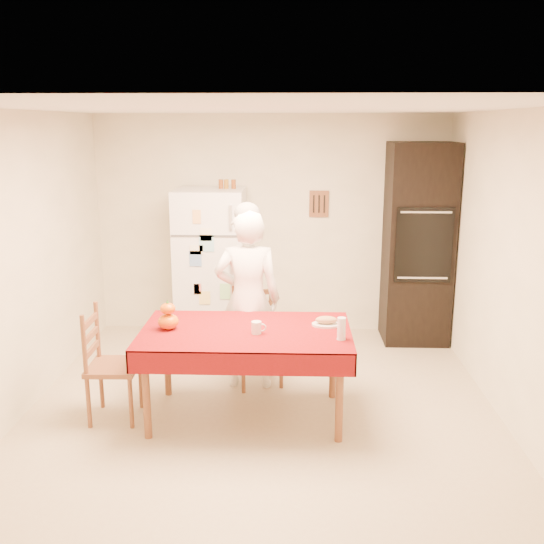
{
  "coord_description": "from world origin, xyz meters",
  "views": [
    {
      "loc": [
        0.26,
        -4.66,
        2.39
      ],
      "look_at": [
        0.09,
        0.2,
        1.19
      ],
      "focal_mm": 40.0,
      "sensor_mm": 36.0,
      "label": 1
    }
  ],
  "objects_px": {
    "pumpkin_lower": "(168,322)",
    "chair_far": "(256,330)",
    "seated_woman": "(248,300)",
    "coffee_mug": "(256,328)",
    "refrigerator": "(211,266)",
    "bread_plate": "(326,325)",
    "chair_left": "(106,360)",
    "dining_table": "(246,338)",
    "oven_cabinet": "(418,244)",
    "wine_glass": "(341,329)"
  },
  "relations": [
    {
      "from": "pumpkin_lower",
      "to": "coffee_mug",
      "type": "bearing_deg",
      "value": -6.89
    },
    {
      "from": "oven_cabinet",
      "to": "chair_far",
      "type": "distance_m",
      "value": 2.18
    },
    {
      "from": "pumpkin_lower",
      "to": "wine_glass",
      "type": "bearing_deg",
      "value": -8.15
    },
    {
      "from": "refrigerator",
      "to": "bread_plate",
      "type": "height_order",
      "value": "refrigerator"
    },
    {
      "from": "chair_far",
      "to": "coffee_mug",
      "type": "height_order",
      "value": "chair_far"
    },
    {
      "from": "oven_cabinet",
      "to": "seated_woman",
      "type": "xyz_separation_m",
      "value": [
        -1.78,
        -1.31,
        -0.27
      ]
    },
    {
      "from": "refrigerator",
      "to": "wine_glass",
      "type": "height_order",
      "value": "refrigerator"
    },
    {
      "from": "dining_table",
      "to": "bread_plate",
      "type": "height_order",
      "value": "bread_plate"
    },
    {
      "from": "bread_plate",
      "to": "refrigerator",
      "type": "bearing_deg",
      "value": 123.97
    },
    {
      "from": "refrigerator",
      "to": "coffee_mug",
      "type": "height_order",
      "value": "refrigerator"
    },
    {
      "from": "refrigerator",
      "to": "wine_glass",
      "type": "bearing_deg",
      "value": -58.39
    },
    {
      "from": "chair_left",
      "to": "bread_plate",
      "type": "relative_size",
      "value": 3.96
    },
    {
      "from": "chair_far",
      "to": "bread_plate",
      "type": "bearing_deg",
      "value": -62.5
    },
    {
      "from": "refrigerator",
      "to": "oven_cabinet",
      "type": "distance_m",
      "value": 2.29
    },
    {
      "from": "refrigerator",
      "to": "seated_woman",
      "type": "relative_size",
      "value": 1.02
    },
    {
      "from": "dining_table",
      "to": "pumpkin_lower",
      "type": "height_order",
      "value": "pumpkin_lower"
    },
    {
      "from": "wine_glass",
      "to": "pumpkin_lower",
      "type": "bearing_deg",
      "value": 171.85
    },
    {
      "from": "chair_left",
      "to": "seated_woman",
      "type": "xyz_separation_m",
      "value": [
        1.12,
        0.69,
        0.32
      ]
    },
    {
      "from": "dining_table",
      "to": "seated_woman",
      "type": "xyz_separation_m",
      "value": [
        -0.03,
        0.63,
        0.14
      ]
    },
    {
      "from": "refrigerator",
      "to": "oven_cabinet",
      "type": "xyz_separation_m",
      "value": [
        2.28,
        0.05,
        0.25
      ]
    },
    {
      "from": "chair_left",
      "to": "wine_glass",
      "type": "distance_m",
      "value": 1.94
    },
    {
      "from": "dining_table",
      "to": "chair_far",
      "type": "xyz_separation_m",
      "value": [
        0.03,
        0.73,
        -0.18
      ]
    },
    {
      "from": "refrigerator",
      "to": "pumpkin_lower",
      "type": "height_order",
      "value": "refrigerator"
    },
    {
      "from": "oven_cabinet",
      "to": "wine_glass",
      "type": "distance_m",
      "value": 2.37
    },
    {
      "from": "wine_glass",
      "to": "chair_left",
      "type": "bearing_deg",
      "value": 175.92
    },
    {
      "from": "seated_woman",
      "to": "pumpkin_lower",
      "type": "height_order",
      "value": "seated_woman"
    },
    {
      "from": "refrigerator",
      "to": "pumpkin_lower",
      "type": "bearing_deg",
      "value": -93.01
    },
    {
      "from": "pumpkin_lower",
      "to": "chair_far",
      "type": "bearing_deg",
      "value": 47.7
    },
    {
      "from": "bread_plate",
      "to": "pumpkin_lower",
      "type": "bearing_deg",
      "value": -174.32
    },
    {
      "from": "seated_woman",
      "to": "bread_plate",
      "type": "relative_size",
      "value": 6.92
    },
    {
      "from": "seated_woman",
      "to": "bread_plate",
      "type": "distance_m",
      "value": 0.85
    },
    {
      "from": "chair_left",
      "to": "pumpkin_lower",
      "type": "height_order",
      "value": "chair_left"
    },
    {
      "from": "dining_table",
      "to": "pumpkin_lower",
      "type": "distance_m",
      "value": 0.64
    },
    {
      "from": "oven_cabinet",
      "to": "bread_plate",
      "type": "height_order",
      "value": "oven_cabinet"
    },
    {
      "from": "coffee_mug",
      "to": "bread_plate",
      "type": "height_order",
      "value": "coffee_mug"
    },
    {
      "from": "dining_table",
      "to": "seated_woman",
      "type": "height_order",
      "value": "seated_woman"
    },
    {
      "from": "oven_cabinet",
      "to": "pumpkin_lower",
      "type": "bearing_deg",
      "value": -140.8
    },
    {
      "from": "coffee_mug",
      "to": "bread_plate",
      "type": "xyz_separation_m",
      "value": [
        0.57,
        0.22,
        -0.04
      ]
    },
    {
      "from": "refrigerator",
      "to": "coffee_mug",
      "type": "distance_m",
      "value": 2.08
    },
    {
      "from": "refrigerator",
      "to": "chair_far",
      "type": "bearing_deg",
      "value": -64.12
    },
    {
      "from": "pumpkin_lower",
      "to": "bread_plate",
      "type": "bearing_deg",
      "value": 5.68
    },
    {
      "from": "chair_left",
      "to": "refrigerator",
      "type": "bearing_deg",
      "value": -19.02
    },
    {
      "from": "dining_table",
      "to": "coffee_mug",
      "type": "distance_m",
      "value": 0.17
    },
    {
      "from": "refrigerator",
      "to": "seated_woman",
      "type": "distance_m",
      "value": 1.36
    },
    {
      "from": "oven_cabinet",
      "to": "bread_plate",
      "type": "bearing_deg",
      "value": -121.03
    },
    {
      "from": "dining_table",
      "to": "wine_glass",
      "type": "xyz_separation_m",
      "value": [
        0.76,
        -0.2,
        0.16
      ]
    },
    {
      "from": "chair_left",
      "to": "oven_cabinet",
      "type": "bearing_deg",
      "value": -56.86
    },
    {
      "from": "pumpkin_lower",
      "to": "oven_cabinet",
      "type": "bearing_deg",
      "value": 39.2
    },
    {
      "from": "seated_woman",
      "to": "oven_cabinet",
      "type": "bearing_deg",
      "value": -145.32
    },
    {
      "from": "oven_cabinet",
      "to": "chair_left",
      "type": "xyz_separation_m",
      "value": [
        -2.9,
        -2.0,
        -0.59
      ]
    }
  ]
}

